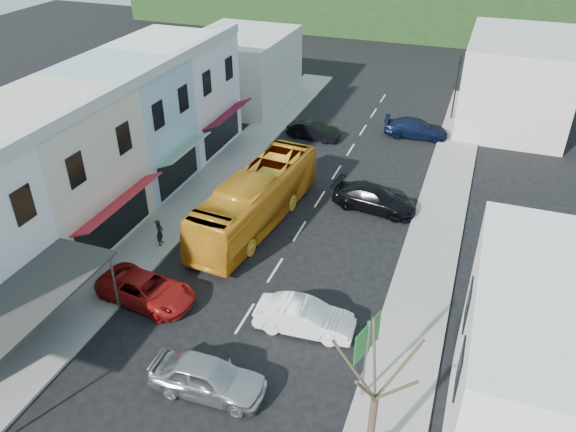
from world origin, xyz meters
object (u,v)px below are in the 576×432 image
at_px(bus, 256,201).
at_px(car_silver, 208,379).
at_px(car_white, 305,318).
at_px(car_red, 146,289).
at_px(street_tree, 375,399).
at_px(traffic_signal, 456,89).
at_px(pedestrian_left, 159,231).
at_px(direction_sign, 365,361).

xyz_separation_m(bus, car_silver, (3.07, -12.45, -0.85)).
relative_size(car_silver, car_white, 1.00).
distance_m(bus, car_white, 9.59).
relative_size(car_red, street_tree, 0.66).
height_order(car_silver, car_white, same).
height_order(car_silver, traffic_signal, traffic_signal).
xyz_separation_m(bus, traffic_signal, (9.19, 20.83, 1.14)).
relative_size(bus, car_red, 2.52).
bearing_deg(pedestrian_left, car_silver, -152.48).
distance_m(bus, traffic_signal, 22.79).
bearing_deg(car_silver, pedestrian_left, 38.50).
height_order(bus, car_red, bus).
bearing_deg(car_silver, traffic_signal, -12.53).
bearing_deg(bus, direction_sign, -44.44).
bearing_deg(bus, car_red, -99.82).
height_order(car_silver, direction_sign, direction_sign).
bearing_deg(car_red, pedestrian_left, 29.86).
bearing_deg(pedestrian_left, traffic_signal, -41.23).
bearing_deg(traffic_signal, car_red, 64.09).
height_order(pedestrian_left, street_tree, street_tree).
xyz_separation_m(direction_sign, street_tree, (0.90, -2.91, 1.48)).
bearing_deg(pedestrian_left, car_red, -170.34).
xyz_separation_m(car_red, direction_sign, (11.26, -2.26, 1.31)).
relative_size(car_white, street_tree, 0.63).
bearing_deg(traffic_signal, bus, 61.74).
relative_size(car_white, direction_sign, 1.10).
relative_size(car_red, pedestrian_left, 2.71).
xyz_separation_m(car_red, pedestrian_left, (-1.82, 4.34, 0.30)).
bearing_deg(car_white, street_tree, -147.60).
bearing_deg(car_red, car_white, -78.18).
relative_size(street_tree, traffic_signal, 1.30).
xyz_separation_m(car_silver, pedestrian_left, (-7.19, 8.39, 0.30)).
bearing_deg(car_white, traffic_signal, -11.13).
height_order(car_white, direction_sign, direction_sign).
bearing_deg(traffic_signal, pedestrian_left, 57.42).
bearing_deg(street_tree, bus, 126.01).
height_order(car_silver, pedestrian_left, pedestrian_left).
relative_size(car_silver, direction_sign, 1.10).
height_order(pedestrian_left, direction_sign, direction_sign).
xyz_separation_m(bus, street_tree, (9.86, -13.57, 1.94)).
distance_m(car_red, pedestrian_left, 4.71).
distance_m(pedestrian_left, traffic_signal, 28.28).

